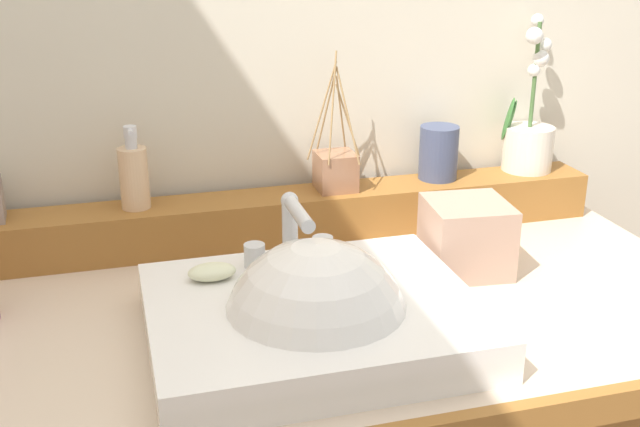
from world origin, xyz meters
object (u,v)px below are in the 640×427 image
object	(u,v)px
soap_bar	(212,272)
tissue_box	(466,237)
sink_basin	(315,326)
soap_dispenser	(134,175)
reed_diffuser	(336,169)
tumbler_cup	(439,153)
potted_plant	(528,135)

from	to	relation	value
soap_bar	tissue_box	xyz separation A→B (m)	(0.43, 0.05, -0.01)
sink_basin	tissue_box	size ratio (longest dim) A/B	3.45
soap_bar	tissue_box	world-z (taller)	tissue_box
soap_dispenser	reed_diffuser	size ratio (longest dim) A/B	0.57
soap_bar	tissue_box	distance (m)	0.43
sink_basin	soap_dispenser	world-z (taller)	soap_dispenser
sink_basin	soap_bar	xyz separation A→B (m)	(-0.12, 0.11, 0.05)
reed_diffuser	sink_basin	bearing A→B (deg)	-110.61
tumbler_cup	tissue_box	distance (m)	0.25
tumbler_cup	tissue_box	size ratio (longest dim) A/B	0.78
tumbler_cup	soap_bar	bearing A→B (deg)	-149.42
sink_basin	potted_plant	distance (m)	0.68
soap_dispenser	tissue_box	size ratio (longest dim) A/B	1.11
soap_dispenser	reed_diffuser	world-z (taller)	reed_diffuser
soap_dispenser	tumbler_cup	world-z (taller)	soap_dispenser
tumbler_cup	tissue_box	world-z (taller)	tumbler_cup
reed_diffuser	tumbler_cup	bearing A→B (deg)	2.39
soap_dispenser	tissue_box	distance (m)	0.57
potted_plant	soap_dispenser	world-z (taller)	potted_plant
potted_plant	soap_bar	bearing A→B (deg)	-156.80
sink_basin	soap_bar	world-z (taller)	sink_basin
tumbler_cup	reed_diffuser	bearing A→B (deg)	-177.61
soap_dispenser	reed_diffuser	distance (m)	0.36
potted_plant	sink_basin	bearing A→B (deg)	-143.75
tumbler_cup	reed_diffuser	xyz separation A→B (m)	(-0.21, -0.01, -0.01)
soap_dispenser	reed_diffuser	bearing A→B (deg)	0.27
tumbler_cup	tissue_box	xyz separation A→B (m)	(-0.05, -0.23, -0.08)
potted_plant	reed_diffuser	bearing A→B (deg)	-178.05
soap_bar	reed_diffuser	world-z (taller)	reed_diffuser
tumbler_cup	reed_diffuser	world-z (taller)	reed_diffuser
soap_dispenser	tumbler_cup	size ratio (longest dim) A/B	1.41
tissue_box	tumbler_cup	bearing A→B (deg)	78.50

